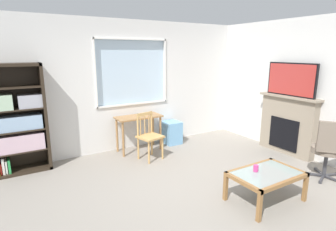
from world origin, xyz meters
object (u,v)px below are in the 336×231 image
Objects in this scene: bookshelf at (17,123)px; coffee_table at (266,176)px; tv at (291,79)px; sippy_cup at (256,168)px; plastic_drawer_unit at (172,132)px; desk_under_window at (139,122)px; wooden_chair at (149,136)px; fireplace at (287,125)px; office_chair at (329,147)px.

bookshelf is 4.04m from coffee_table.
tv reaches higher than sippy_cup.
plastic_drawer_unit is at bearing 86.14° from coffee_table.
desk_under_window is (2.19, -0.11, -0.26)m from bookshelf.
bookshelf is 2.06× the size of wooden_chair.
fireplace reaches higher than plastic_drawer_unit.
desk_under_window is 2.81m from coffee_table.
desk_under_window reaches higher than sippy_cup.
fireplace reaches higher than desk_under_window.
tv is at bearing 29.57° from coffee_table.
fireplace is 1.26× the size of office_chair.
bookshelf reaches higher than desk_under_window.
desk_under_window is 3.44m from office_chair.
fireplace is at bearing 0.00° from tv.
fireplace is at bearing -45.30° from plastic_drawer_unit.
tv is 1.56m from office_chair.
office_chair is at bearing -67.57° from plastic_drawer_unit.
office_chair reaches higher than wooden_chair.
fireplace is at bearing -24.20° from wooden_chair.
wooden_chair is 2.81m from fireplace.
plastic_drawer_unit is at bearing 112.43° from office_chair.
bookshelf is 3.08m from plastic_drawer_unit.
bookshelf reaches higher than fireplace.
tv is at bearing 66.03° from office_chair.
bookshelf is 2.20m from desk_under_window.
bookshelf reaches higher than sippy_cup.
sippy_cup is (-0.28, -2.67, 0.21)m from plastic_drawer_unit.
office_chair is at bearing -3.11° from coffee_table.
office_chair is (2.01, -2.80, -0.06)m from desk_under_window.
wooden_chair is 10.00× the size of sippy_cup.
plastic_drawer_unit is at bearing 3.44° from desk_under_window.
coffee_table is at bearing -47.86° from sippy_cup.
desk_under_window is at bearing -176.56° from plastic_drawer_unit.
sippy_cup is (-1.98, -0.95, -0.13)m from fireplace.
office_chair is (2.04, -2.28, 0.09)m from wooden_chair.
wooden_chair reaches higher than sippy_cup.
wooden_chair is at bearing 131.74° from office_chair.
coffee_table is at bearing 176.89° from office_chair.
plastic_drawer_unit is 2.71m from tv.
sippy_cup is (0.55, -2.62, -0.15)m from desk_under_window.
wooden_chair is at bearing -16.13° from bookshelf.
tv is (4.70, -1.77, 0.63)m from bookshelf.
bookshelf is 5.11m from office_chair.
tv is (2.54, -1.15, 1.04)m from wooden_chair.
wooden_chair is at bearing 106.98° from coffee_table.
wooden_chair is at bearing -93.22° from desk_under_window.
plastic_drawer_unit is (0.83, 0.05, -0.36)m from desk_under_window.
fireplace is 2.17m from coffee_table.
fireplace is at bearing 65.27° from office_chair.
fireplace reaches higher than wooden_chair.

